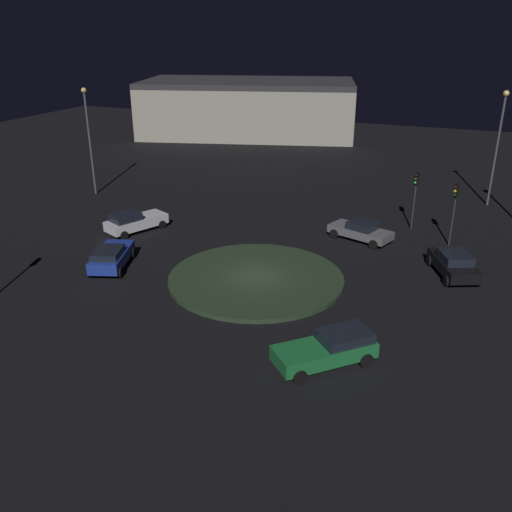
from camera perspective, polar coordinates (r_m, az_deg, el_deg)
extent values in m
plane|color=black|center=(32.63, 0.00, -2.54)|extent=(117.39, 117.39, 0.00)
cylinder|color=#263823|center=(32.57, 0.00, -2.33)|extent=(10.47, 10.47, 0.26)
cube|color=black|center=(35.08, 19.91, -0.90)|extent=(3.38, 4.56, 0.67)
cube|color=black|center=(34.73, 20.12, -0.11)|extent=(2.28, 2.46, 0.50)
cylinder|color=black|center=(34.31, 22.14, -2.39)|extent=(0.48, 0.71, 0.68)
cylinder|color=black|center=(33.61, 19.28, -2.49)|extent=(0.48, 0.71, 0.68)
cylinder|color=black|center=(36.82, 20.35, -0.40)|extent=(0.48, 0.71, 0.68)
cylinder|color=black|center=(36.16, 17.66, -0.45)|extent=(0.48, 0.71, 0.68)
cube|color=#1E38A5|center=(35.23, -14.82, -0.08)|extent=(3.08, 4.54, 0.71)
cube|color=black|center=(34.40, -15.24, 0.33)|extent=(2.18, 2.46, 0.42)
cylinder|color=black|center=(36.96, -15.44, 0.36)|extent=(0.44, 0.75, 0.71)
cylinder|color=black|center=(36.44, -12.72, 0.30)|extent=(0.44, 0.75, 0.71)
cylinder|color=black|center=(34.36, -16.92, -1.58)|extent=(0.44, 0.75, 0.71)
cylinder|color=black|center=(33.79, -14.01, -1.66)|extent=(0.44, 0.75, 0.71)
cube|color=#1E7238|center=(24.81, 7.14, -9.88)|extent=(4.53, 4.47, 0.68)
cube|color=black|center=(24.96, 9.25, -8.25)|extent=(2.73, 2.72, 0.45)
cylinder|color=black|center=(23.68, 4.61, -12.53)|extent=(0.63, 0.62, 0.67)
cylinder|color=black|center=(25.01, 2.74, -10.34)|extent=(0.63, 0.62, 0.67)
cylinder|color=black|center=(25.12, 11.45, -10.67)|extent=(0.63, 0.62, 0.67)
cylinder|color=black|center=(26.37, 9.31, -8.73)|extent=(0.63, 0.62, 0.67)
cube|color=slate|center=(39.19, 10.85, 2.49)|extent=(4.75, 3.15, 0.55)
cube|color=black|center=(38.96, 11.07, 3.16)|extent=(2.28, 2.11, 0.49)
cylinder|color=black|center=(39.33, 13.47, 1.90)|extent=(0.69, 0.42, 0.66)
cylinder|color=black|center=(37.84, 12.17, 1.17)|extent=(0.69, 0.42, 0.66)
cylinder|color=black|center=(40.77, 9.57, 2.98)|extent=(0.69, 0.42, 0.66)
cylinder|color=black|center=(39.34, 8.17, 2.32)|extent=(0.69, 0.42, 0.66)
cube|color=white|center=(41.20, -12.37, 3.46)|extent=(3.42, 4.83, 0.71)
cube|color=black|center=(40.59, -13.49, 3.98)|extent=(2.21, 2.45, 0.52)
cylinder|color=black|center=(42.82, -11.13, 3.81)|extent=(0.45, 0.64, 0.61)
cylinder|color=black|center=(41.45, -9.80, 3.26)|extent=(0.45, 0.64, 0.61)
cylinder|color=black|center=(41.27, -14.88, 2.72)|extent=(0.45, 0.64, 0.61)
cylinder|color=black|center=(39.85, -13.63, 2.12)|extent=(0.45, 0.64, 0.61)
cylinder|color=#2D2D2D|center=(41.91, 16.13, 4.92)|extent=(0.12, 0.12, 3.40)
cube|color=black|center=(41.33, 16.46, 7.75)|extent=(0.37, 0.34, 0.90)
sphere|color=#3F0C0C|center=(41.15, 16.38, 8.09)|extent=(0.20, 0.20, 0.20)
sphere|color=#4C380F|center=(41.21, 16.34, 7.72)|extent=(0.20, 0.20, 0.20)
sphere|color=#1EE53F|center=(41.28, 16.30, 7.36)|extent=(0.20, 0.20, 0.20)
cylinder|color=#2D2D2D|center=(39.49, 19.82, 3.39)|extent=(0.12, 0.12, 3.45)
cube|color=black|center=(38.86, 20.25, 6.40)|extent=(0.37, 0.37, 0.90)
sphere|color=#3F0C0C|center=(38.69, 20.14, 6.77)|extent=(0.20, 0.20, 0.20)
sphere|color=yellow|center=(38.76, 20.09, 6.39)|extent=(0.20, 0.20, 0.20)
sphere|color=#0F3819|center=(38.84, 20.03, 6.01)|extent=(0.20, 0.20, 0.20)
cylinder|color=#4C4C51|center=(49.33, 23.80, 9.89)|extent=(0.18, 0.18, 8.98)
sphere|color=#F9D166|center=(48.64, 24.69, 15.19)|extent=(0.48, 0.48, 0.48)
cylinder|color=#4C4C51|center=(50.68, -16.94, 11.08)|extent=(0.18, 0.18, 8.88)
sphere|color=#F9D166|center=(50.01, -17.56, 16.19)|extent=(0.45, 0.45, 0.45)
cube|color=#ADA893|center=(77.53, -0.82, 14.99)|extent=(30.96, 21.31, 6.53)
cube|color=#333338|center=(77.11, -0.83, 17.65)|extent=(30.96, 21.31, 0.70)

